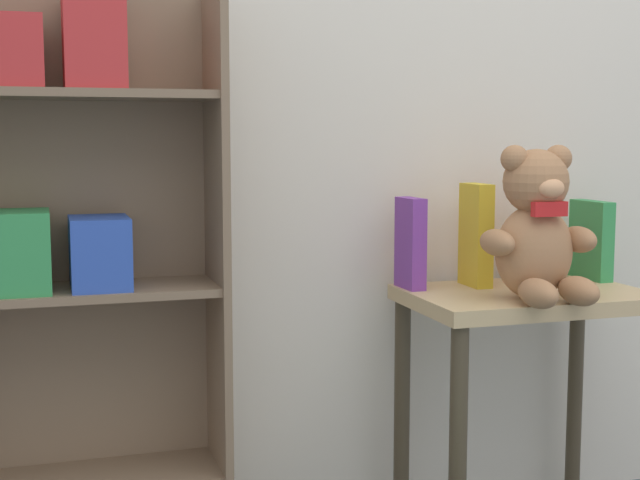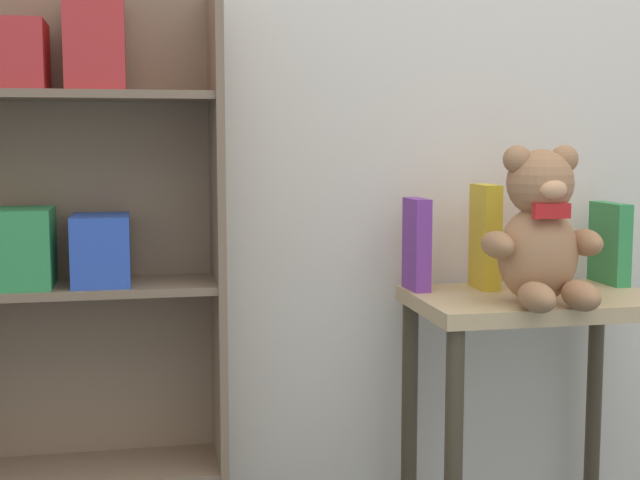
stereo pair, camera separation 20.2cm
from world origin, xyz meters
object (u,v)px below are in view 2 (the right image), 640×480
object	(u,v)px
bookshelf_side	(65,246)
book_standing_purple	(417,244)
book_standing_yellow	(485,237)
book_standing_red	(549,237)
teddy_bear	(541,232)
book_standing_green	(610,243)
display_table	(533,345)

from	to	relation	value
bookshelf_side	book_standing_purple	size ratio (longest dim) A/B	5.96
book_standing_yellow	book_standing_red	distance (m)	0.17
book_standing_purple	book_standing_red	size ratio (longest dim) A/B	0.91
teddy_bear	book_standing_green	bearing A→B (deg)	37.03
display_table	book_standing_green	bearing A→B (deg)	23.77
book_standing_purple	book_standing_green	xyz separation A→B (m)	(0.50, -0.01, -0.01)
display_table	book_standing_green	world-z (taller)	book_standing_green
book_standing_red	book_standing_purple	bearing A→B (deg)	179.49
book_standing_red	book_standing_green	size ratio (longest dim) A/B	1.19
bookshelf_side	book_standing_red	world-z (taller)	bookshelf_side
teddy_bear	book_standing_red	world-z (taller)	teddy_bear
book_standing_yellow	book_standing_red	size ratio (longest dim) A/B	1.04
teddy_bear	book_standing_red	distance (m)	0.25
book_standing_red	book_standing_yellow	bearing A→B (deg)	-176.96
book_standing_red	book_standing_green	xyz separation A→B (m)	(0.17, 0.00, -0.02)
bookshelf_side	display_table	xyz separation A→B (m)	(1.07, -0.13, -0.25)
display_table	book_standing_red	bearing A→B (deg)	51.79
book_standing_purple	bookshelf_side	bearing A→B (deg)	177.16
display_table	book_standing_yellow	bearing A→B (deg)	129.59
bookshelf_side	display_table	size ratio (longest dim) A/B	2.11
display_table	book_standing_red	xyz separation A→B (m)	(0.08, 0.11, 0.24)
book_standing_purple	book_standing_green	bearing A→B (deg)	-2.58
book_standing_green	book_standing_purple	bearing A→B (deg)	178.56
bookshelf_side	book_standing_yellow	distance (m)	0.99
bookshelf_side	book_standing_red	bearing A→B (deg)	-1.22
book_standing_purple	book_standing_green	distance (m)	0.50
book_standing_yellow	book_standing_green	distance (m)	0.34
bookshelf_side	book_standing_red	distance (m)	1.15
teddy_bear	book_standing_red	size ratio (longest dim) A/B	1.44
display_table	bookshelf_side	bearing A→B (deg)	172.99
book_standing_yellow	book_standing_green	xyz separation A→B (m)	(0.34, 0.01, -0.02)
bookshelf_side	book_standing_green	bearing A→B (deg)	-0.88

